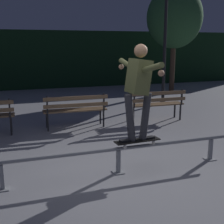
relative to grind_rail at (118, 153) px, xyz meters
name	(u,v)px	position (x,y,z in m)	size (l,w,h in m)	color
ground_plane	(119,173)	(0.00, -0.03, -0.35)	(90.00, 90.00, 0.00)	gray
hedge_backdrop	(42,59)	(0.00, 10.84, 1.02)	(24.00, 1.20, 2.74)	black
grind_rail	(118,153)	(0.00, 0.00, 0.00)	(4.25, 0.18, 0.44)	gray
skateboard	(137,141)	(0.34, 0.00, 0.17)	(0.79, 0.25, 0.09)	black
skateboarder	(139,85)	(0.34, 0.00, 1.11)	(0.63, 1.41, 1.56)	black
park_bench_left_center	(76,108)	(-0.07, 2.90, 0.19)	(1.61, 0.47, 0.88)	black
park_bench_right_center	(157,102)	(2.19, 2.90, 0.19)	(1.61, 0.47, 0.88)	black
tree_far_right	(174,18)	(5.30, 7.46, 2.85)	(2.37, 2.37, 4.52)	#4C3828
lamp_post_right	(165,33)	(3.61, 5.14, 2.13)	(0.32, 0.32, 3.90)	black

